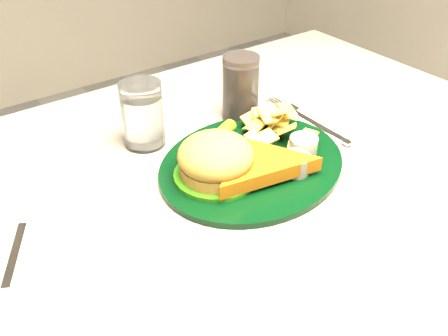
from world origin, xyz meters
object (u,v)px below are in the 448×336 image
Objects in this scene: water_glass at (143,115)px; cola_glass at (241,88)px; fork_napkin at (316,125)px; dinner_plate at (253,147)px.

water_glass is 0.92× the size of cola_glass.
cola_glass is at bearing -7.67° from water_glass.
cola_glass is at bearing 129.23° from fork_napkin.
water_glass reaches higher than dinner_plate.
dinner_plate is 0.16m from cola_glass.
cola_glass is (0.08, 0.14, 0.02)m from dinner_plate.
cola_glass reaches higher than dinner_plate.
cola_glass is (0.18, -0.02, 0.00)m from water_glass.
dinner_plate is 2.91× the size of water_glass.
water_glass reaches higher than fork_napkin.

